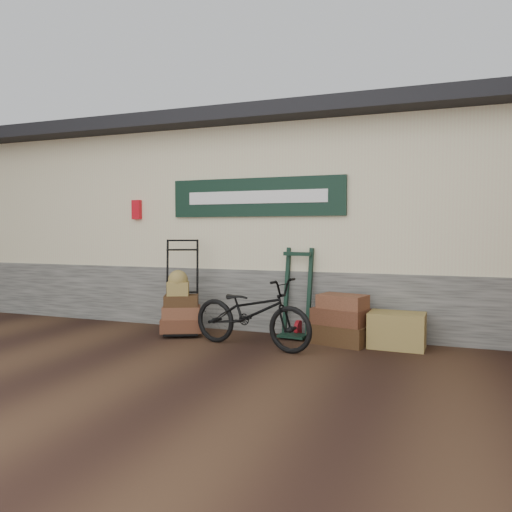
{
  "coord_description": "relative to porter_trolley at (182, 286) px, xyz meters",
  "views": [
    {
      "loc": [
        2.2,
        -5.75,
        1.48
      ],
      "look_at": [
        -0.27,
        0.9,
        1.11
      ],
      "focal_mm": 35.0,
      "sensor_mm": 36.0,
      "label": 1
    }
  ],
  "objects": [
    {
      "name": "green_barrow",
      "position": [
        1.59,
        0.36,
        -0.07
      ],
      "size": [
        0.48,
        0.42,
        1.23
      ],
      "primitive_type": null,
      "rotation": [
        0.0,
        0.0,
        -0.11
      ],
      "color": "black",
      "rests_on": "ground"
    },
    {
      "name": "station_building",
      "position": [
        1.24,
        2.25,
        0.93
      ],
      "size": [
        14.4,
        4.1,
        3.2
      ],
      "color": "#4C4C47",
      "rests_on": "ground"
    },
    {
      "name": "wicker_hamper",
      "position": [
        2.94,
        0.18,
        -0.46
      ],
      "size": [
        0.7,
        0.47,
        0.45
      ],
      "primitive_type": "cube",
      "rotation": [
        0.0,
        0.0,
        -0.04
      ],
      "color": "olive",
      "rests_on": "ground"
    },
    {
      "name": "porter_trolley",
      "position": [
        0.0,
        0.0,
        0.0
      ],
      "size": [
        0.84,
        0.75,
        1.37
      ],
      "primitive_type": null,
      "rotation": [
        0.0,
        0.0,
        0.43
      ],
      "color": "black",
      "rests_on": "ground"
    },
    {
      "name": "suitcase_stack",
      "position": [
        2.23,
        0.17,
        -0.36
      ],
      "size": [
        0.84,
        0.64,
        0.66
      ],
      "primitive_type": null,
      "rotation": [
        0.0,
        0.0,
        -0.27
      ],
      "color": "#3D2413",
      "rests_on": "ground"
    },
    {
      "name": "ground",
      "position": [
        1.25,
        -0.49,
        -0.69
      ],
      "size": [
        80.0,
        80.0,
        0.0
      ],
      "primitive_type": "plane",
      "color": "black",
      "rests_on": "ground"
    },
    {
      "name": "bicycle",
      "position": [
        1.22,
        -0.43,
        -0.19
      ],
      "size": [
        0.92,
        1.78,
        0.99
      ],
      "primitive_type": "imported",
      "rotation": [
        0.0,
        0.0,
        1.37
      ],
      "color": "black",
      "rests_on": "ground"
    }
  ]
}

